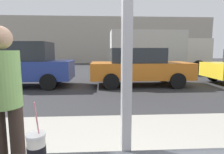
{
  "coord_description": "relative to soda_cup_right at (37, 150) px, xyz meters",
  "views": [
    {
      "loc": [
        -0.13,
        -0.89,
        1.5
      ],
      "look_at": [
        0.08,
        2.83,
        0.98
      ],
      "focal_mm": 29.7,
      "sensor_mm": 36.0,
      "label": 1
    }
  ],
  "objects": [
    {
      "name": "pedestrian",
      "position": [
        -0.66,
        1.03,
        -0.01
      ],
      "size": [
        0.32,
        0.32,
        1.63
      ],
      "color": "#3C2E27",
      "rests_on": "sidewalk_strip"
    },
    {
      "name": "parked_car_orange",
      "position": [
        1.97,
        7.23,
        -0.21
      ],
      "size": [
        4.31,
        1.96,
        1.63
      ],
      "color": "orange",
      "rests_on": "ground"
    },
    {
      "name": "parked_car_blue",
      "position": [
        -3.0,
        7.23,
        -0.12
      ],
      "size": [
        4.13,
        1.9,
        1.88
      ],
      "color": "#283D93",
      "rests_on": "ground"
    },
    {
      "name": "sidewalk_strip",
      "position": [
        0.43,
        1.67,
        -1.0
      ],
      "size": [
        16.0,
        2.8,
        0.11
      ],
      "primitive_type": "cube",
      "color": "#9E998E",
      "rests_on": "ground"
    },
    {
      "name": "building_facade_far",
      "position": [
        0.43,
        23.06,
        1.82
      ],
      "size": [
        28.0,
        1.2,
        5.73
      ],
      "primitive_type": "cube",
      "color": "#A89E8E",
      "rests_on": "ground"
    },
    {
      "name": "box_truck",
      "position": [
        4.2,
        12.21,
        0.53
      ],
      "size": [
        6.75,
        2.44,
        2.88
      ],
      "color": "beige",
      "rests_on": "ground"
    },
    {
      "name": "soda_cup_right",
      "position": [
        0.0,
        0.0,
        0.0
      ],
      "size": [
        0.09,
        0.09,
        0.32
      ],
      "color": "white",
      "rests_on": "window_counter"
    },
    {
      "name": "ground_plane",
      "position": [
        0.43,
        8.07,
        -1.05
      ],
      "size": [
        60.0,
        60.0,
        0.0
      ],
      "primitive_type": "plane",
      "color": "#2D2D30"
    }
  ]
}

